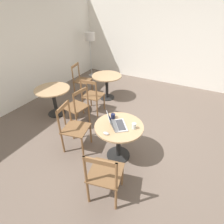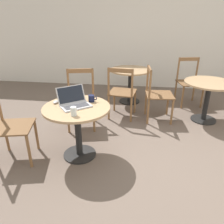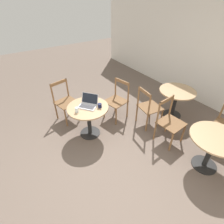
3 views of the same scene
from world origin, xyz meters
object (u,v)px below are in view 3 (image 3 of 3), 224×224
(chair_far_front, at_px, (148,107))
(laptop, at_px, (88,104))
(chair_near_left, at_px, (65,102))
(chair_mid_left, at_px, (169,122))
(cafe_table_far, at_px, (176,96))
(mug, at_px, (100,106))
(drinking_glass, at_px, (77,110))
(chair_near_back, at_px, (117,100))
(cafe_table_mid, at_px, (214,144))
(cafe_table_near, at_px, (88,113))
(mouse, at_px, (85,99))

(chair_far_front, height_order, laptop, chair_far_front)
(chair_near_left, bearing_deg, laptop, 15.29)
(chair_near_left, distance_m, chair_mid_left, 2.37)
(cafe_table_far, distance_m, chair_far_front, 0.80)
(mug, bearing_deg, cafe_table_far, 77.71)
(cafe_table_far, relative_size, chair_near_left, 0.89)
(laptop, relative_size, drinking_glass, 4.52)
(cafe_table_far, relative_size, chair_mid_left, 0.89)
(mug, bearing_deg, chair_near_left, -158.64)
(chair_near_left, xyz_separation_m, laptop, (0.79, 0.22, 0.28))
(chair_near_left, height_order, laptop, chair_near_left)
(cafe_table_far, distance_m, chair_near_left, 2.64)
(chair_near_left, relative_size, drinking_glass, 9.14)
(chair_near_back, xyz_separation_m, chair_far_front, (0.64, 0.41, 0.00))
(drinking_glass, bearing_deg, chair_near_back, 101.49)
(cafe_table_far, xyz_separation_m, chair_near_back, (-0.74, -1.20, -0.08))
(chair_near_back, bearing_deg, drinking_glass, -78.51)
(cafe_table_mid, xyz_separation_m, chair_near_back, (-2.12, -0.47, -0.08))
(cafe_table_mid, relative_size, mug, 7.23)
(cafe_table_near, bearing_deg, chair_near_back, 102.08)
(chair_near_back, height_order, laptop, chair_near_back)
(chair_mid_left, bearing_deg, cafe_table_near, -130.31)
(cafe_table_near, distance_m, chair_far_front, 1.35)
(chair_far_front, height_order, mouse, chair_far_front)
(chair_near_left, relative_size, mug, 8.14)
(cafe_table_near, height_order, drinking_glass, drinking_glass)
(cafe_table_mid, distance_m, chair_far_front, 1.48)
(cafe_table_far, xyz_separation_m, chair_mid_left, (0.51, -0.80, -0.08))
(mouse, distance_m, drinking_glass, 0.48)
(chair_near_left, height_order, mug, chair_near_left)
(cafe_table_mid, relative_size, drinking_glass, 8.12)
(chair_near_back, height_order, chair_mid_left, same)
(cafe_table_mid, distance_m, mug, 2.12)
(chair_near_back, bearing_deg, cafe_table_near, -77.92)
(cafe_table_near, relative_size, mug, 7.23)
(cafe_table_mid, bearing_deg, mug, -147.51)
(chair_far_front, distance_m, mouse, 1.42)
(chair_near_back, relative_size, chair_mid_left, 1.00)
(cafe_table_near, relative_size, chair_mid_left, 0.89)
(chair_near_left, height_order, mouse, chair_near_left)
(mouse, height_order, drinking_glass, drinking_glass)
(mouse, bearing_deg, cafe_table_near, -15.64)
(chair_far_front, bearing_deg, cafe_table_far, 82.66)
(cafe_table_near, xyz_separation_m, mouse, (-0.30, 0.08, 0.17))
(cafe_table_far, height_order, laptop, laptop)
(chair_near_left, distance_m, chair_far_front, 1.93)
(cafe_table_mid, height_order, chair_mid_left, chair_mid_left)
(chair_near_back, relative_size, chair_far_front, 1.00)
(chair_mid_left, bearing_deg, chair_near_back, -162.25)
(chair_near_back, xyz_separation_m, chair_mid_left, (1.25, 0.40, 0.00))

